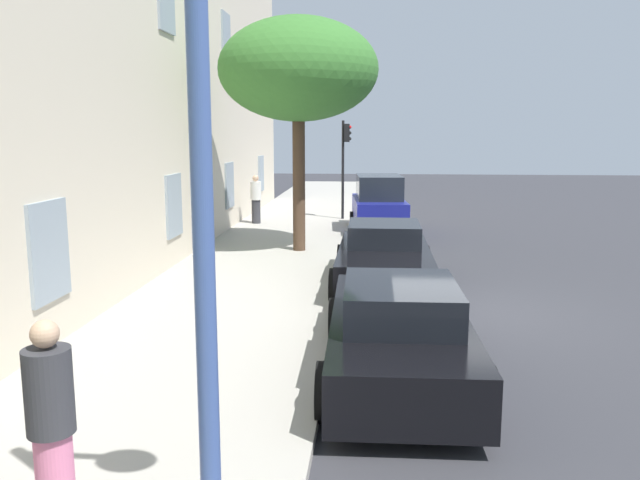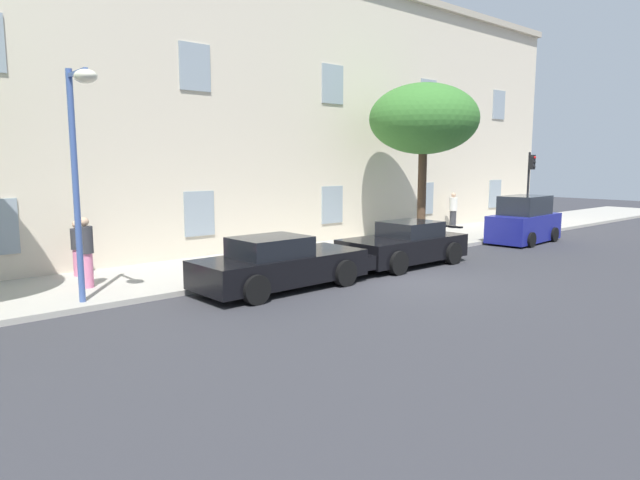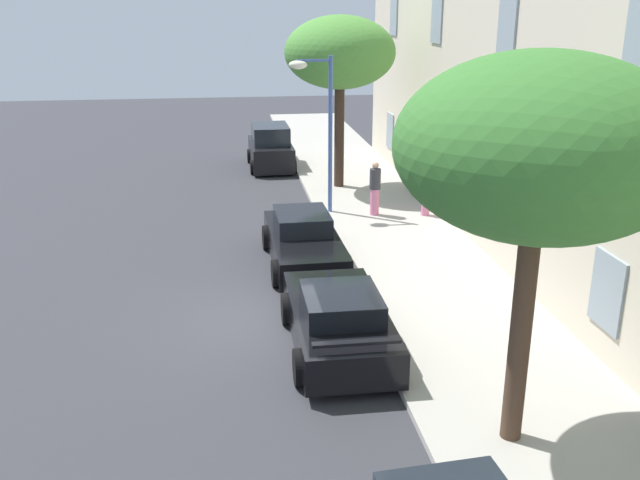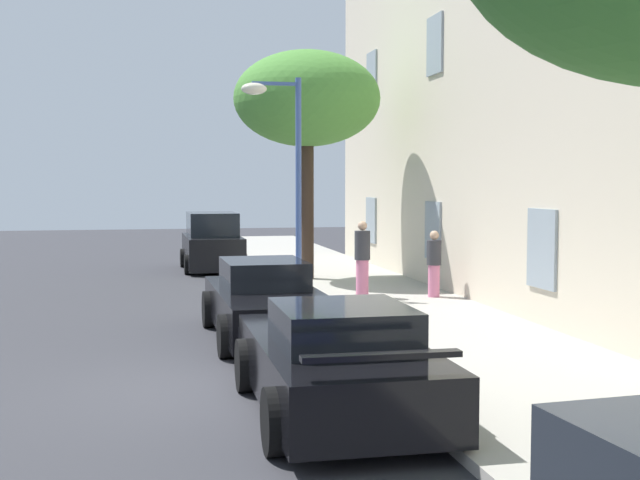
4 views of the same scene
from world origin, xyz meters
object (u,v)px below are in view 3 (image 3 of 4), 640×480
(tree_midblock, at_px, (540,148))
(pedestrian_bystander, at_px, (426,192))
(sportscar_red_lead, at_px, (305,245))
(pedestrian_strolling, at_px, (375,188))
(sportscar_yellow_flank, at_px, (337,318))
(street_lamp, at_px, (317,105))
(tree_near_kerb, at_px, (340,53))
(hatchback_distant, at_px, (271,149))

(tree_midblock, bearing_deg, pedestrian_bystander, 170.24)
(sportscar_red_lead, bearing_deg, pedestrian_strolling, 145.62)
(sportscar_yellow_flank, relative_size, street_lamp, 0.92)
(sportscar_red_lead, relative_size, street_lamp, 1.00)
(tree_midblock, bearing_deg, tree_near_kerb, -179.71)
(sportscar_red_lead, distance_m, street_lamp, 5.77)
(pedestrian_bystander, bearing_deg, pedestrian_strolling, -100.50)
(hatchback_distant, xyz_separation_m, tree_midblock, (20.84, 2.42, 4.09))
(pedestrian_strolling, relative_size, pedestrian_bystander, 1.14)
(tree_near_kerb, height_order, street_lamp, tree_near_kerb)
(street_lamp, bearing_deg, sportscar_red_lead, -11.68)
(sportscar_red_lead, xyz_separation_m, sportscar_yellow_flank, (4.72, 0.13, 0.00))
(sportscar_red_lead, xyz_separation_m, pedestrian_strolling, (-4.16, 2.85, 0.43))
(sportscar_red_lead, height_order, pedestrian_strolling, pedestrian_strolling)
(pedestrian_strolling, bearing_deg, pedestrian_bystander, 79.50)
(sportscar_yellow_flank, xyz_separation_m, tree_midblock, (3.85, 2.26, 4.31))
(tree_near_kerb, relative_size, street_lamp, 1.23)
(pedestrian_bystander, bearing_deg, sportscar_yellow_flank, -27.14)
(hatchback_distant, relative_size, tree_midblock, 0.63)
(tree_near_kerb, xyz_separation_m, pedestrian_strolling, (3.98, 0.55, -4.07))
(tree_near_kerb, xyz_separation_m, pedestrian_bystander, (4.29, 2.22, -4.19))
(sportscar_yellow_flank, distance_m, tree_midblock, 6.20)
(sportscar_red_lead, height_order, sportscar_yellow_flank, sportscar_red_lead)
(sportscar_yellow_flank, bearing_deg, hatchback_distant, -179.44)
(tree_near_kerb, bearing_deg, hatchback_distant, -150.47)
(sportscar_red_lead, xyz_separation_m, tree_midblock, (8.56, 2.38, 4.31))
(street_lamp, bearing_deg, tree_near_kerb, 158.81)
(sportscar_yellow_flank, xyz_separation_m, tree_near_kerb, (-12.87, 2.17, 4.51))
(tree_midblock, bearing_deg, street_lamp, -174.00)
(tree_midblock, xyz_separation_m, pedestrian_strolling, (-12.73, 0.47, -3.88))
(tree_midblock, relative_size, street_lamp, 1.20)
(tree_near_kerb, distance_m, tree_midblock, 16.71)
(pedestrian_bystander, bearing_deg, hatchback_distant, -151.57)
(tree_near_kerb, bearing_deg, pedestrian_strolling, 7.86)
(hatchback_distant, xyz_separation_m, pedestrian_strolling, (8.11, 2.89, 0.21))
(pedestrian_strolling, bearing_deg, tree_midblock, -2.10)
(sportscar_yellow_flank, height_order, hatchback_distant, hatchback_distant)
(sportscar_yellow_flank, distance_m, pedestrian_strolling, 9.30)
(street_lamp, bearing_deg, tree_midblock, 6.00)
(tree_midblock, distance_m, pedestrian_strolling, 13.31)
(street_lamp, bearing_deg, hatchback_distant, -172.26)
(sportscar_yellow_flank, distance_m, pedestrian_bystander, 9.64)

